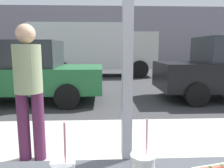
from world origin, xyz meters
TOP-DOWN VIEW (x-y plane):
  - ground_plane at (0.00, 8.00)m, footprint 60.00×60.00m
  - sidewalk_strip at (0.00, 1.60)m, footprint 16.00×2.80m
  - building_facade_far at (0.00, 19.34)m, footprint 28.00×1.20m
  - parked_car_green at (-2.47, 5.29)m, footprint 4.61×2.07m
  - box_truck at (-0.65, 11.16)m, footprint 6.55×2.44m
  - pedestrian at (-0.99, 1.54)m, footprint 0.32×0.32m

SIDE VIEW (x-z plane):
  - ground_plane at x=0.00m, z-range 0.00..0.00m
  - sidewalk_strip at x=0.00m, z-range 0.00..0.16m
  - parked_car_green at x=-2.47m, z-range 0.01..1.73m
  - pedestrian at x=-0.99m, z-range 0.28..1.91m
  - box_truck at x=-0.65m, z-range 0.15..2.93m
  - building_facade_far at x=0.00m, z-range 0.00..5.16m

